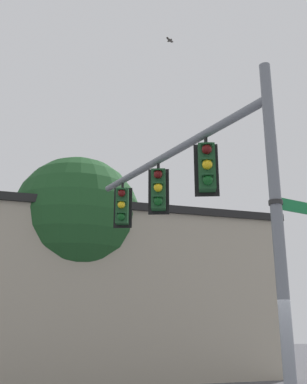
{
  "coord_description": "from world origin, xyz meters",
  "views": [
    {
      "loc": [
        1.72,
        7.55,
        2.15
      ],
      "look_at": [
        2.34,
        -3.36,
        5.38
      ],
      "focal_mm": 41.07,
      "sensor_mm": 36.0,
      "label": 1
    }
  ],
  "objects": [
    {
      "name": "bird_flying",
      "position": [
        1.87,
        -3.38,
        9.97
      ],
      "size": [
        0.21,
        0.22,
        0.08
      ],
      "color": "#4C4742"
    },
    {
      "name": "storefront_building",
      "position": [
        4.49,
        -11.8,
        3.29
      ],
      "size": [
        14.54,
        11.28,
        6.55
      ],
      "color": "#A89E89",
      "rests_on": "ground"
    },
    {
      "name": "traffic_light_mid_outer",
      "position": [
        3.34,
        -4.76,
        5.39
      ],
      "size": [
        0.54,
        0.49,
        1.31
      ],
      "color": "black"
    },
    {
      "name": "traffic_light_nearest_pole",
      "position": [
        1.07,
        -1.52,
        5.39
      ],
      "size": [
        0.54,
        0.49,
        1.31
      ],
      "color": "black"
    },
    {
      "name": "signal_pole",
      "position": [
        0.0,
        0.0,
        3.46
      ],
      "size": [
        0.21,
        0.21,
        6.92
      ],
      "primitive_type": "cylinder",
      "color": "slate",
      "rests_on": "ground"
    },
    {
      "name": "tree_by_storefront",
      "position": [
        5.82,
        -9.63,
        6.08
      ],
      "size": [
        5.18,
        5.18,
        8.69
      ],
      "color": "#4C3823",
      "rests_on": "ground"
    },
    {
      "name": "mast_arm",
      "position": [
        1.96,
        -2.8,
        6.18
      ],
      "size": [
        4.06,
        5.71,
        0.19
      ],
      "primitive_type": "cylinder",
      "rotation": [
        0.0,
        1.57,
        5.32
      ],
      "color": "slate"
    },
    {
      "name": "traffic_light_mid_inner",
      "position": [
        2.2,
        -3.14,
        5.39
      ],
      "size": [
        0.54,
        0.49,
        1.31
      ],
      "color": "black"
    },
    {
      "name": "street_name_sign",
      "position": [
        -0.33,
        -0.23,
        4.16
      ],
      "size": [
        1.12,
        0.83,
        0.22
      ],
      "color": "#147238"
    }
  ]
}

